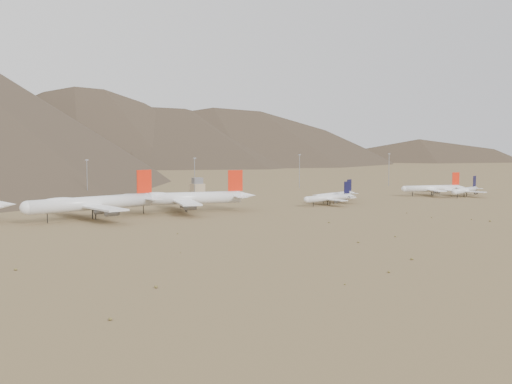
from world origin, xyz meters
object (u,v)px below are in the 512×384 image
narrowbody_a (329,198)px  widebody_centre (92,203)px  narrowbody_b (336,195)px  control_tower (197,188)px  widebody_east (184,198)px

narrowbody_a → widebody_centre: bearing=170.4°
narrowbody_b → control_tower: size_ratio=3.22×
widebody_centre → control_tower: widebody_centre is taller
narrowbody_a → control_tower: bearing=104.6°
widebody_centre → narrowbody_a: widebody_centre is taller
narrowbody_b → narrowbody_a: bearing=-156.3°
widebody_east → narrowbody_b: 102.24m
narrowbody_b → widebody_centre: bearing=165.1°
widebody_centre → narrowbody_a: (140.82, -2.42, -3.74)m
widebody_centre → narrowbody_b: (154.11, 9.64, -3.76)m
control_tower → narrowbody_b: bearing=-57.0°
widebody_east → narrowbody_a: bearing=7.0°
widebody_centre → widebody_east: 52.31m
widebody_east → narrowbody_b: size_ratio=1.90×
narrowbody_a → narrowbody_b: narrowbody_a is taller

